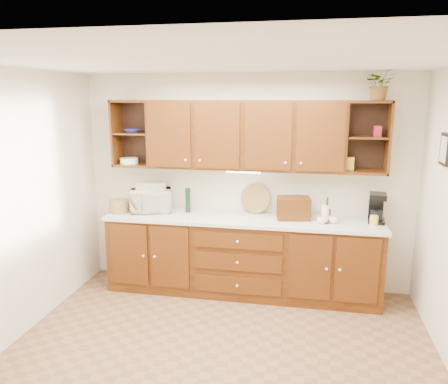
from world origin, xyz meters
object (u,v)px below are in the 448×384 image
at_px(potted_plant, 380,84).
at_px(microwave, 151,201).
at_px(bread_box, 293,208).
at_px(coffee_maker, 377,208).

bearing_deg(potted_plant, microwave, -179.81).
height_order(bread_box, coffee_maker, coffee_maker).
bearing_deg(microwave, bread_box, -20.74).
bearing_deg(microwave, potted_plant, -19.93).
bearing_deg(bread_box, potted_plant, -7.66).
bearing_deg(coffee_maker, microwave, -172.44).
height_order(bread_box, potted_plant, potted_plant).
distance_m(bread_box, coffee_maker, 0.93).
bearing_deg(bread_box, microwave, 169.90).
bearing_deg(potted_plant, coffee_maker, 25.43).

